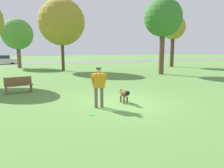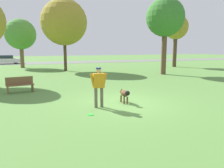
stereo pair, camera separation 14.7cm
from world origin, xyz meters
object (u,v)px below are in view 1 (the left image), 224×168
(frisbee, at_px, (91,115))
(tree_far_right, at_px, (173,28))
(person, at_px, (99,84))
(dog, at_px, (125,94))
(parked_car_white, at_px, (3,60))
(park_bench, at_px, (18,84))
(tree_mid_center, at_px, (62,22))
(tree_far_left, at_px, (17,34))
(tree_near_right, at_px, (163,18))

(frisbee, distance_m, tree_far_right, 22.58)
(person, distance_m, dog, 1.40)
(parked_car_white, xyz_separation_m, park_bench, (2.69, -23.94, -0.19))
(tree_mid_center, xyz_separation_m, tree_far_left, (-4.31, 5.60, -0.98))
(tree_mid_center, bearing_deg, tree_far_left, 127.59)
(person, xyz_separation_m, park_bench, (-3.08, 4.41, -0.51))
(tree_mid_center, bearing_deg, park_bench, -111.39)
(tree_mid_center, bearing_deg, dog, -89.02)
(frisbee, distance_m, park_bench, 5.84)
(person, xyz_separation_m, dog, (1.26, 0.25, -0.55))
(dog, relative_size, tree_near_right, 0.15)
(person, xyz_separation_m, tree_far_right, (14.76, 14.97, 3.90))
(tree_near_right, relative_size, parked_car_white, 1.55)
(tree_near_right, bearing_deg, tree_far_right, 46.97)
(dog, distance_m, parked_car_white, 28.96)
(tree_mid_center, bearing_deg, tree_far_right, 0.49)
(dog, relative_size, tree_far_right, 0.15)
(tree_near_right, height_order, tree_mid_center, tree_mid_center)
(tree_mid_center, relative_size, tree_far_left, 1.26)
(tree_mid_center, relative_size, park_bench, 5.03)
(frisbee, distance_m, tree_far_left, 21.85)
(tree_far_right, bearing_deg, dog, -132.53)
(tree_far_right, height_order, tree_far_left, tree_far_right)
(tree_near_right, height_order, tree_far_left, tree_near_right)
(person, relative_size, tree_near_right, 0.24)
(tree_near_right, relative_size, tree_far_left, 1.16)
(person, height_order, tree_near_right, tree_near_right)
(person, relative_size, tree_far_right, 0.25)
(dog, distance_m, tree_near_right, 12.25)
(dog, height_order, tree_mid_center, tree_mid_center)
(tree_far_right, height_order, parked_car_white, tree_far_right)
(person, height_order, tree_far_right, tree_far_right)
(frisbee, bearing_deg, tree_far_right, 45.89)
(person, relative_size, parked_car_white, 0.37)
(dog, xyz_separation_m, tree_near_right, (7.63, 8.42, 4.57))
(person, xyz_separation_m, tree_near_right, (8.88, 8.68, 4.02))
(tree_near_right, height_order, parked_car_white, tree_near_right)
(person, distance_m, tree_near_right, 13.05)
(tree_near_right, height_order, park_bench, tree_near_right)
(dog, distance_m, park_bench, 6.01)
(frisbee, xyz_separation_m, park_bench, (-2.49, 5.27, 0.44))
(tree_far_left, distance_m, parked_car_white, 8.92)
(tree_far_left, xyz_separation_m, park_bench, (0.22, -16.05, -3.51))
(tree_near_right, xyz_separation_m, park_bench, (-11.97, -4.27, -4.53))
(tree_mid_center, distance_m, park_bench, 12.09)
(tree_far_left, bearing_deg, dog, -77.28)
(tree_far_right, relative_size, tree_near_right, 0.96)
(person, distance_m, tree_far_right, 21.38)
(dog, xyz_separation_m, tree_far_right, (13.50, 14.72, 4.45))
(tree_far_left, bearing_deg, tree_mid_center, -52.41)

